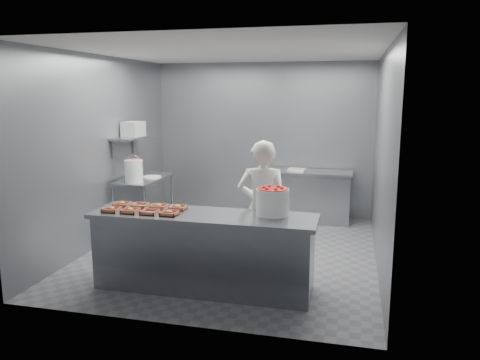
# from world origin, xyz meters

# --- Properties ---
(floor) EXTENTS (4.50, 4.50, 0.00)m
(floor) POSITION_xyz_m (0.00, 0.00, 0.00)
(floor) COLOR #4C4C51
(floor) RESTS_ON ground
(ceiling) EXTENTS (4.50, 4.50, 0.00)m
(ceiling) POSITION_xyz_m (0.00, 0.00, 2.80)
(ceiling) COLOR white
(ceiling) RESTS_ON wall_back
(wall_back) EXTENTS (4.00, 0.04, 2.80)m
(wall_back) POSITION_xyz_m (0.00, 2.25, 1.40)
(wall_back) COLOR slate
(wall_back) RESTS_ON ground
(wall_left) EXTENTS (0.04, 4.50, 2.80)m
(wall_left) POSITION_xyz_m (-2.00, 0.00, 1.40)
(wall_left) COLOR slate
(wall_left) RESTS_ON ground
(wall_right) EXTENTS (0.04, 4.50, 2.80)m
(wall_right) POSITION_xyz_m (2.00, 0.00, 1.40)
(wall_right) COLOR slate
(wall_right) RESTS_ON ground
(service_counter) EXTENTS (2.60, 0.70, 0.90)m
(service_counter) POSITION_xyz_m (0.00, -1.35, 0.45)
(service_counter) COLOR slate
(service_counter) RESTS_ON ground
(prep_table) EXTENTS (0.60, 1.20, 0.90)m
(prep_table) POSITION_xyz_m (-1.65, 0.60, 0.59)
(prep_table) COLOR slate
(prep_table) RESTS_ON ground
(back_counter) EXTENTS (1.50, 0.60, 0.90)m
(back_counter) POSITION_xyz_m (0.90, 1.90, 0.45)
(back_counter) COLOR slate
(back_counter) RESTS_ON ground
(wall_shelf) EXTENTS (0.35, 0.90, 0.03)m
(wall_shelf) POSITION_xyz_m (-1.82, 0.60, 1.55)
(wall_shelf) COLOR slate
(wall_shelf) RESTS_ON wall_left
(tray_0) EXTENTS (0.19, 0.18, 0.06)m
(tray_0) POSITION_xyz_m (-1.08, -1.48, 0.92)
(tray_0) COLOR tan
(tray_0) RESTS_ON service_counter
(tray_1) EXTENTS (0.19, 0.18, 0.06)m
(tray_1) POSITION_xyz_m (-0.84, -1.48, 0.92)
(tray_1) COLOR tan
(tray_1) RESTS_ON service_counter
(tray_2) EXTENTS (0.19, 0.18, 0.04)m
(tray_2) POSITION_xyz_m (-0.59, -1.48, 0.92)
(tray_2) COLOR tan
(tray_2) RESTS_ON service_counter
(tray_3) EXTENTS (0.19, 0.18, 0.06)m
(tray_3) POSITION_xyz_m (-0.36, -1.48, 0.92)
(tray_3) COLOR tan
(tray_3) RESTS_ON service_counter
(tray_4) EXTENTS (0.19, 0.18, 0.06)m
(tray_4) POSITION_xyz_m (-1.08, -1.22, 0.92)
(tray_4) COLOR tan
(tray_4) RESTS_ON service_counter
(tray_5) EXTENTS (0.19, 0.18, 0.04)m
(tray_5) POSITION_xyz_m (-0.83, -1.22, 0.92)
(tray_5) COLOR tan
(tray_5) RESTS_ON service_counter
(tray_6) EXTENTS (0.19, 0.18, 0.06)m
(tray_6) POSITION_xyz_m (-0.60, -1.22, 0.92)
(tray_6) COLOR tan
(tray_6) RESTS_ON service_counter
(tray_7) EXTENTS (0.19, 0.18, 0.06)m
(tray_7) POSITION_xyz_m (-0.36, -1.22, 0.92)
(tray_7) COLOR tan
(tray_7) RESTS_ON service_counter
(worker) EXTENTS (0.67, 0.48, 1.70)m
(worker) POSITION_xyz_m (0.57, -0.75, 0.85)
(worker) COLOR white
(worker) RESTS_ON ground
(strawberry_tub) EXTENTS (0.37, 0.37, 0.31)m
(strawberry_tub) POSITION_xyz_m (0.77, -1.20, 1.06)
(strawberry_tub) COLOR silver
(strawberry_tub) RESTS_ON service_counter
(glaze_bucket) EXTENTS (0.29, 0.27, 0.42)m
(glaze_bucket) POSITION_xyz_m (-1.62, 0.21, 1.08)
(glaze_bucket) COLOR silver
(glaze_bucket) RESTS_ON prep_table
(bucket_lid) EXTENTS (0.33, 0.33, 0.02)m
(bucket_lid) POSITION_xyz_m (-1.52, 0.65, 0.91)
(bucket_lid) COLOR silver
(bucket_lid) RESTS_ON prep_table
(rag) EXTENTS (0.18, 0.16, 0.02)m
(rag) POSITION_xyz_m (-1.54, 0.69, 0.91)
(rag) COLOR #CCB28C
(rag) RESTS_ON prep_table
(appliance) EXTENTS (0.31, 0.35, 0.24)m
(appliance) POSITION_xyz_m (-1.82, 0.66, 1.68)
(appliance) COLOR gray
(appliance) RESTS_ON wall_shelf
(paper_stack) EXTENTS (0.32, 0.25, 0.04)m
(paper_stack) POSITION_xyz_m (0.68, 1.90, 0.92)
(paper_stack) COLOR silver
(paper_stack) RESTS_ON back_counter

